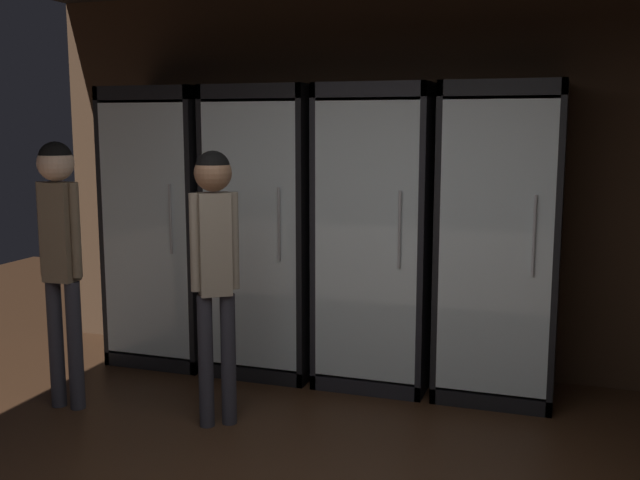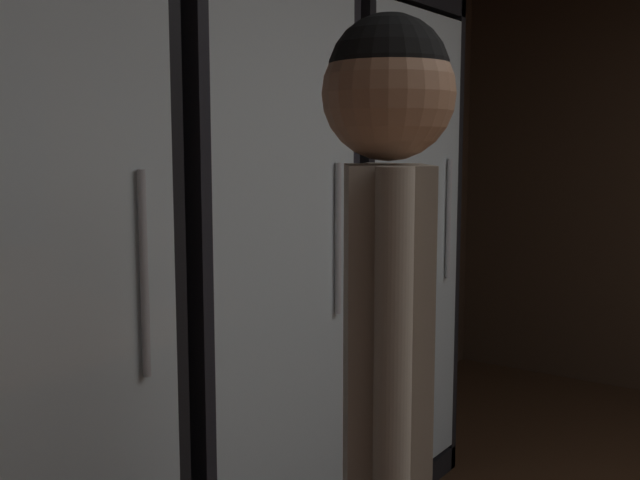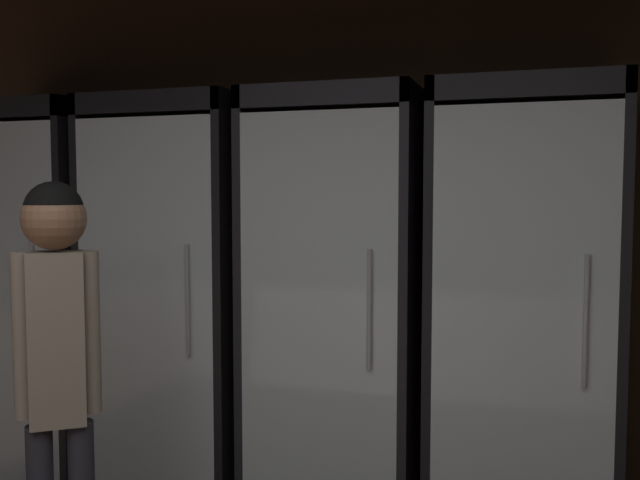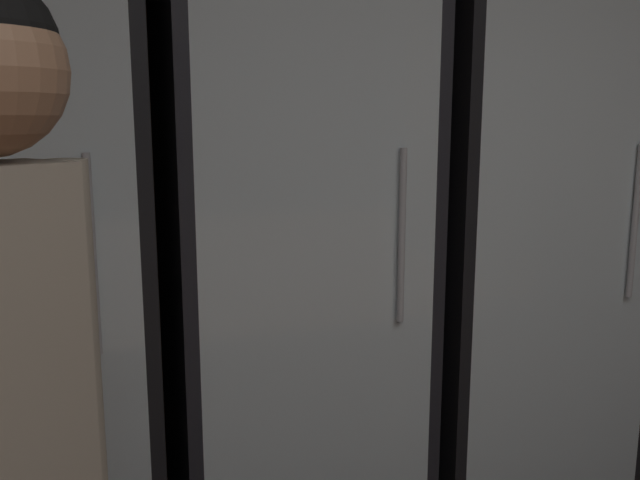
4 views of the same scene
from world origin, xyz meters
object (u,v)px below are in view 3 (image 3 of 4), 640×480
at_px(shopper_near, 57,346).
at_px(cooler_center, 341,319).
at_px(cooler_far_left, 50,303).
at_px(cooler_left, 185,311).
at_px(cooler_right, 523,331).

bearing_deg(shopper_near, cooler_center, 57.81).
xyz_separation_m(cooler_far_left, cooler_left, (0.83, -0.00, -0.00)).
relative_size(cooler_left, cooler_right, 1.00).
xyz_separation_m(cooler_left, cooler_center, (0.83, 0.00, 0.01)).
relative_size(cooler_far_left, shopper_near, 1.25).
bearing_deg(cooler_right, cooler_left, -179.90).
relative_size(cooler_far_left, cooler_right, 1.00).
bearing_deg(cooler_right, cooler_center, 179.97).
bearing_deg(cooler_left, cooler_right, 0.10).
xyz_separation_m(cooler_far_left, cooler_right, (2.49, -0.00, -0.00)).
bearing_deg(cooler_far_left, cooler_left, -0.23).
bearing_deg(cooler_center, cooler_right, -0.03).
bearing_deg(cooler_far_left, cooler_right, -0.01).
height_order(cooler_left, shopper_near, cooler_left).
distance_m(cooler_far_left, shopper_near, 1.48).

